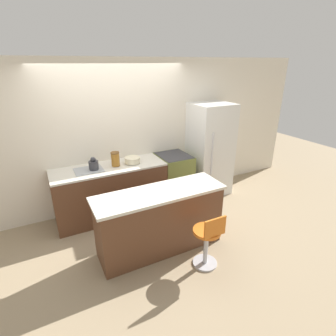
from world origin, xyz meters
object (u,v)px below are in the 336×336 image
Objects in this scene: oven_range at (174,178)px; refrigerator at (210,150)px; stool_chair at (207,241)px; kettle at (94,164)px; mixing_bowl at (132,160)px.

oven_range is 0.92m from refrigerator.
refrigerator reaches higher than stool_chair.
kettle is at bearing 119.05° from stool_chair.
mixing_bowl is (-0.81, -0.02, 0.51)m from oven_range.
kettle is (-2.27, -0.00, 0.10)m from refrigerator.
refrigerator reaches higher than oven_range.
stool_chair is at bearing -60.95° from kettle.
mixing_bowl is (-0.34, 1.78, 0.57)m from stool_chair.
refrigerator is at bearing 0.07° from mixing_bowl.
stool_chair is at bearing -79.31° from mixing_bowl.
refrigerator reaches higher than kettle.
oven_range is 1.57m from kettle.
stool_chair is at bearing -104.88° from oven_range.
kettle is at bearing -179.95° from refrigerator.
refrigerator is 1.62m from mixing_bowl.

